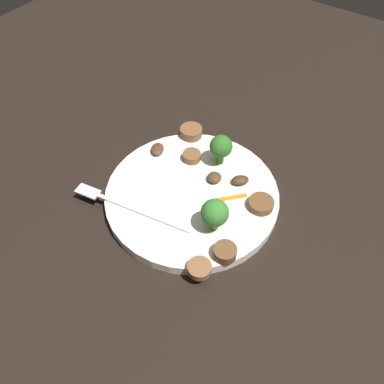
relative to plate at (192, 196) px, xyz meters
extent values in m
plane|color=black|center=(0.00, 0.00, -0.01)|extent=(1.40, 1.40, 0.00)
cylinder|color=white|center=(0.00, 0.00, 0.00)|extent=(0.25, 0.25, 0.02)
cube|color=silver|center=(0.03, 0.07, 0.01)|extent=(0.14, 0.03, 0.00)
cube|color=silver|center=(0.12, 0.09, 0.01)|extent=(0.04, 0.02, 0.00)
cylinder|color=#408630|center=(-0.06, 0.03, 0.02)|extent=(0.01, 0.01, 0.02)
sphere|color=#387A2D|center=(-0.06, 0.03, 0.04)|extent=(0.04, 0.04, 0.04)
cylinder|color=#347525|center=(0.00, -0.07, 0.02)|extent=(0.01, 0.01, 0.02)
sphere|color=#2D6B23|center=(0.00, -0.07, 0.04)|extent=(0.03, 0.03, 0.03)
cylinder|color=brown|center=(-0.09, -0.03, 0.01)|extent=(0.05, 0.05, 0.01)
cylinder|color=brown|center=(0.07, -0.10, 0.02)|extent=(0.04, 0.04, 0.01)
cylinder|color=brown|center=(0.04, -0.05, 0.01)|extent=(0.04, 0.04, 0.01)
cylinder|color=brown|center=(-0.08, 0.10, 0.01)|extent=(0.03, 0.03, 0.01)
cylinder|color=brown|center=(-0.09, 0.06, 0.02)|extent=(0.04, 0.04, 0.01)
ellipsoid|color=#4C331E|center=(0.09, -0.04, 0.01)|extent=(0.03, 0.03, 0.01)
ellipsoid|color=#4C331E|center=(-0.01, -0.04, 0.01)|extent=(0.02, 0.02, 0.01)
ellipsoid|color=#422B19|center=(-0.05, -0.06, 0.01)|extent=(0.03, 0.03, 0.01)
cube|color=orange|center=(-0.05, -0.02, 0.01)|extent=(0.04, 0.04, 0.00)
camera|label=1|loc=(-0.21, 0.30, 0.44)|focal=36.88mm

